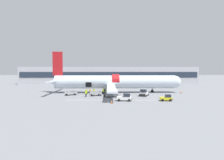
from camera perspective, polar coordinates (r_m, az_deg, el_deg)
name	(u,v)px	position (r m, az deg, el deg)	size (l,w,h in m)	color
ground_plane	(111,94)	(49.58, -0.46, -4.60)	(500.00, 500.00, 0.00)	slate
apron_marking_line	(112,100)	(39.19, -0.04, -6.59)	(20.99, 0.99, 0.01)	silver
terminal_strip	(109,75)	(91.99, -0.89, 1.54)	(88.91, 13.14, 8.60)	#B2B2B7
airplane	(114,82)	(52.42, 0.65, -0.68)	(40.00, 35.10, 12.23)	silver
baggage_tug_lead	(166,98)	(39.97, 17.35, -5.65)	(2.69, 1.97, 1.44)	yellow
baggage_tug_mid	(144,93)	(46.28, 10.34, -4.23)	(2.87, 3.41, 1.77)	silver
baggage_tug_rear	(125,98)	(38.15, 4.21, -5.79)	(3.42, 2.06, 1.65)	white
baggage_cart_loading	(96,94)	(46.23, -5.11, -4.45)	(3.84, 2.62, 1.14)	#999BA0
baggage_cart_queued	(71,93)	(48.56, -13.19, -4.19)	(4.00, 2.73, 1.05)	#999BA0
ground_crew_loader_a	(90,91)	(48.94, -7.14, -3.73)	(0.51, 0.51, 1.60)	#1E2338
ground_crew_loader_b	(107,91)	(48.03, -1.79, -3.69)	(0.45, 0.63, 1.82)	black
ground_crew_driver	(87,91)	(49.24, -8.22, -3.69)	(0.51, 0.51, 1.60)	#2D2D33
ground_crew_supervisor	(94,91)	(48.68, -5.84, -3.70)	(0.58, 0.50, 1.69)	black
ground_crew_helper	(103,91)	(48.52, -2.91, -3.68)	(0.55, 0.56, 1.74)	black
ground_crew_marshal	(86,93)	(44.44, -8.49, -4.29)	(0.57, 0.57, 1.77)	#1E2338
suitcase_on_tarmac_upright	(105,96)	(43.68, -2.46, -5.25)	(0.40, 0.25, 0.66)	#2D2D33
safety_cone_nose	(181,92)	(55.35, 21.57, -3.63)	(0.60, 0.60, 0.78)	black
safety_cone_engine_left	(112,102)	(35.28, -0.09, -7.17)	(0.50, 0.50, 0.63)	black
safety_cone_wingtip	(117,96)	(43.30, 1.64, -5.24)	(0.50, 0.50, 0.72)	black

